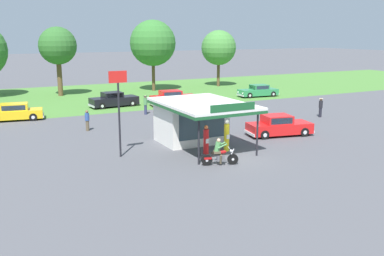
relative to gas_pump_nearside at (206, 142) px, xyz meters
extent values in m
plane|color=#4C4C51|center=(1.29, -1.25, -0.87)|extent=(300.00, 300.00, 0.00)
cube|color=#477A33|center=(1.29, 28.75, -0.87)|extent=(120.00, 24.00, 0.01)
cube|color=silver|center=(0.74, 3.55, 0.56)|extent=(4.27, 3.33, 2.88)
cube|color=#384C56|center=(0.74, 1.90, 0.62)|extent=(3.42, 0.05, 1.84)
cube|color=silver|center=(0.74, 1.79, 2.08)|extent=(4.97, 7.34, 0.16)
cube|color=#195128|center=(0.74, 1.79, 1.90)|extent=(4.97, 7.34, 0.18)
cube|color=#195128|center=(0.74, -1.85, 2.38)|extent=(2.99, 0.08, 0.44)
cylinder|color=black|center=(2.78, -1.48, 0.56)|extent=(0.12, 0.12, 2.88)
cylinder|color=black|center=(-1.29, -1.48, 0.56)|extent=(0.12, 0.12, 2.88)
cube|color=slate|center=(0.00, 0.00, -0.82)|extent=(0.44, 0.44, 0.10)
cylinder|color=red|center=(0.00, 0.00, 0.00)|extent=(0.34, 0.34, 1.55)
cube|color=white|center=(0.00, -0.18, 0.08)|extent=(0.22, 0.02, 0.28)
sphere|color=orange|center=(0.00, 0.00, 0.91)|extent=(0.26, 0.26, 0.26)
cube|color=slate|center=(1.49, 0.00, -0.82)|extent=(0.44, 0.44, 0.10)
cylinder|color=yellow|center=(1.49, 0.00, 0.10)|extent=(0.34, 0.34, 1.75)
cube|color=white|center=(1.49, -0.18, 0.19)|extent=(0.22, 0.02, 0.28)
sphere|color=white|center=(1.49, 0.00, 1.11)|extent=(0.26, 0.26, 0.26)
cylinder|color=black|center=(0.46, -2.38, -0.55)|extent=(0.64, 0.31, 0.64)
cylinder|color=silver|center=(0.46, -2.38, -0.55)|extent=(0.19, 0.17, 0.16)
cylinder|color=black|center=(-0.98, -1.88, -0.55)|extent=(0.64, 0.31, 0.64)
cylinder|color=silver|center=(-0.98, -1.88, -0.55)|extent=(0.19, 0.17, 0.16)
ellipsoid|color=#B21414|center=(-0.16, -2.16, -0.09)|extent=(0.61, 0.41, 0.24)
cube|color=#59595E|center=(-0.21, -2.15, -0.45)|extent=(0.49, 0.37, 0.36)
cube|color=black|center=(-0.49, -2.05, -0.15)|extent=(0.54, 0.40, 0.10)
cylinder|color=silver|center=(0.37, -2.35, -0.27)|extent=(0.37, 0.19, 0.71)
cylinder|color=silver|center=(0.25, -2.31, 0.11)|extent=(0.27, 0.67, 0.04)
sphere|color=silver|center=(0.35, -2.34, -0.05)|extent=(0.16, 0.16, 0.16)
cube|color=#B21414|center=(-0.93, -1.90, -0.43)|extent=(0.47, 0.32, 0.12)
cylinder|color=silver|center=(-0.54, -1.88, -0.59)|extent=(0.69, 0.31, 0.18)
cube|color=brown|center=(-0.43, -2.07, -0.09)|extent=(0.49, 0.45, 0.14)
cylinder|color=brown|center=(-0.19, -1.99, -0.49)|extent=(0.19, 0.26, 0.56)
cylinder|color=brown|center=(-0.29, -2.29, -0.49)|extent=(0.19, 0.26, 0.56)
cylinder|color=#4C8C4C|center=(-0.39, -2.08, 0.22)|extent=(0.49, 0.44, 0.60)
sphere|color=tan|center=(-0.33, -2.10, 0.60)|extent=(0.22, 0.22, 0.22)
cylinder|color=#4C8C4C|center=(-0.10, -1.97, 0.30)|extent=(0.54, 0.26, 0.31)
cylinder|color=#4C8C4C|center=(-0.23, -2.35, 0.30)|extent=(0.54, 0.26, 0.31)
cube|color=red|center=(7.46, 2.25, -0.31)|extent=(4.98, 2.80, 0.76)
cube|color=red|center=(7.23, 2.30, 0.37)|extent=(2.27, 2.03, 0.60)
cube|color=#283847|center=(8.18, 2.11, 0.37)|extent=(0.33, 1.46, 0.48)
cube|color=#283847|center=(7.39, 3.11, 0.37)|extent=(1.65, 0.36, 0.46)
cube|color=#283847|center=(7.07, 1.50, 0.37)|extent=(1.65, 0.36, 0.46)
cube|color=silver|center=(9.79, 1.78, -0.57)|extent=(0.48, 1.79, 0.18)
cube|color=silver|center=(5.13, 2.73, -0.57)|extent=(0.48, 1.79, 0.18)
sphere|color=white|center=(9.92, 2.37, -0.28)|extent=(0.18, 0.18, 0.18)
sphere|color=white|center=(9.68, 1.18, -0.28)|extent=(0.18, 0.18, 0.18)
cylinder|color=black|center=(9.20, 2.81, -0.54)|extent=(0.69, 0.33, 0.66)
cylinder|color=silver|center=(9.20, 2.81, -0.54)|extent=(0.33, 0.27, 0.30)
cylinder|color=black|center=(8.85, 1.06, -0.54)|extent=(0.69, 0.33, 0.66)
cylinder|color=silver|center=(8.85, 1.06, -0.54)|extent=(0.33, 0.27, 0.30)
cylinder|color=black|center=(6.08, 3.44, -0.54)|extent=(0.69, 0.33, 0.66)
cylinder|color=silver|center=(6.08, 3.44, -0.54)|extent=(0.33, 0.27, 0.30)
cylinder|color=black|center=(5.72, 1.70, -0.54)|extent=(0.69, 0.33, 0.66)
cylinder|color=silver|center=(5.72, 1.70, -0.54)|extent=(0.33, 0.27, 0.30)
cube|color=#2D844C|center=(17.77, 19.38, -0.34)|extent=(4.85, 2.21, 0.71)
cube|color=#2D844C|center=(17.93, 19.37, 0.28)|extent=(2.08, 1.75, 0.53)
cube|color=#283847|center=(16.98, 19.45, 0.28)|extent=(0.16, 1.40, 0.42)
cube|color=#283847|center=(17.86, 18.60, 0.28)|extent=(1.65, 0.18, 0.40)
cube|color=#283847|center=(18.00, 20.14, 0.28)|extent=(1.65, 0.18, 0.40)
cube|color=silver|center=(15.40, 19.59, -0.57)|extent=(0.27, 1.71, 0.18)
cube|color=silver|center=(20.15, 19.17, -0.57)|extent=(0.27, 1.71, 0.18)
sphere|color=white|center=(15.34, 19.02, -0.30)|extent=(0.18, 0.18, 0.18)
sphere|color=white|center=(15.44, 20.17, -0.30)|extent=(0.18, 0.18, 0.18)
cylinder|color=black|center=(16.10, 18.69, -0.54)|extent=(0.68, 0.26, 0.66)
cylinder|color=silver|center=(16.10, 18.69, -0.54)|extent=(0.32, 0.25, 0.30)
cylinder|color=black|center=(16.25, 20.36, -0.54)|extent=(0.68, 0.26, 0.66)
cylinder|color=silver|center=(16.25, 20.36, -0.54)|extent=(0.32, 0.25, 0.30)
cylinder|color=black|center=(19.29, 18.41, -0.54)|extent=(0.68, 0.26, 0.66)
cylinder|color=silver|center=(19.29, 18.41, -0.54)|extent=(0.32, 0.25, 0.30)
cylinder|color=black|center=(19.44, 20.08, -0.54)|extent=(0.68, 0.26, 0.66)
cylinder|color=silver|center=(19.44, 20.08, -0.54)|extent=(0.32, 0.25, 0.30)
cube|color=gold|center=(-9.75, 17.29, -0.33)|extent=(5.22, 2.52, 0.73)
cube|color=gold|center=(-9.56, 17.27, 0.32)|extent=(2.44, 1.90, 0.57)
cube|color=#283847|center=(-10.65, 17.42, 0.32)|extent=(0.24, 1.41, 0.46)
cube|color=#283847|center=(-9.67, 16.49, 0.32)|extent=(1.88, 0.30, 0.44)
cube|color=#283847|center=(-9.45, 18.04, 0.32)|extent=(1.88, 0.30, 0.44)
cube|color=silver|center=(-7.24, 16.93, -0.57)|extent=(0.37, 1.72, 0.18)
cylinder|color=black|center=(-8.18, 16.21, -0.54)|extent=(0.68, 0.29, 0.66)
cylinder|color=silver|center=(-8.18, 16.21, -0.54)|extent=(0.33, 0.26, 0.30)
cylinder|color=black|center=(-7.94, 17.89, -0.54)|extent=(0.68, 0.29, 0.66)
cylinder|color=silver|center=(-7.94, 17.89, -0.54)|extent=(0.33, 0.26, 0.30)
cube|color=red|center=(6.10, 18.20, -0.27)|extent=(4.98, 2.53, 0.85)
cube|color=red|center=(5.78, 18.24, 0.43)|extent=(2.35, 1.97, 0.55)
cube|color=#283847|center=(6.82, 18.11, 0.43)|extent=(0.23, 1.51, 0.44)
cube|color=#283847|center=(5.88, 19.08, 0.43)|extent=(1.82, 0.26, 0.42)
cube|color=#283847|center=(5.67, 17.41, 0.43)|extent=(1.82, 0.26, 0.42)
cube|color=silver|center=(8.50, 17.89, -0.57)|extent=(0.35, 1.84, 0.18)
cube|color=silver|center=(3.71, 18.51, -0.57)|extent=(0.35, 1.84, 0.18)
sphere|color=white|center=(8.59, 18.51, -0.23)|extent=(0.18, 0.18, 0.18)
sphere|color=white|center=(8.43, 17.28, -0.23)|extent=(0.18, 0.18, 0.18)
cylinder|color=black|center=(7.83, 18.90, -0.54)|extent=(0.68, 0.28, 0.66)
cylinder|color=silver|center=(7.83, 18.90, -0.54)|extent=(0.32, 0.26, 0.30)
cylinder|color=black|center=(7.60, 17.09, -0.54)|extent=(0.68, 0.28, 0.66)
cylinder|color=silver|center=(7.60, 17.09, -0.54)|extent=(0.32, 0.26, 0.30)
cylinder|color=black|center=(4.61, 19.31, -0.54)|extent=(0.68, 0.28, 0.66)
cylinder|color=silver|center=(4.61, 19.31, -0.54)|extent=(0.32, 0.26, 0.30)
cylinder|color=black|center=(4.38, 17.50, -0.54)|extent=(0.68, 0.28, 0.66)
cylinder|color=silver|center=(4.38, 17.50, -0.54)|extent=(0.32, 0.26, 0.30)
cube|color=black|center=(0.27, 20.20, -0.29)|extent=(5.01, 2.28, 0.82)
cube|color=black|center=(0.08, 20.18, 0.39)|extent=(2.08, 1.80, 0.53)
cube|color=#283847|center=(1.02, 20.26, 0.39)|extent=(0.17, 1.44, 0.42)
cube|color=#283847|center=(0.01, 20.97, 0.39)|extent=(1.64, 0.18, 0.40)
cube|color=#283847|center=(0.15, 19.38, 0.39)|extent=(1.64, 0.18, 0.40)
cube|color=silver|center=(2.72, 20.42, -0.57)|extent=(0.28, 1.76, 0.18)
cube|color=silver|center=(-2.18, 19.97, -0.57)|extent=(0.28, 1.76, 0.18)
sphere|color=white|center=(2.68, 21.01, -0.24)|extent=(0.18, 0.18, 0.18)
sphere|color=white|center=(2.78, 19.83, -0.24)|extent=(0.18, 0.18, 0.18)
cylinder|color=black|center=(1.84, 21.21, -0.54)|extent=(0.68, 0.26, 0.66)
cylinder|color=silver|center=(1.84, 21.21, -0.54)|extent=(0.32, 0.25, 0.30)
cylinder|color=black|center=(1.99, 19.48, -0.54)|extent=(0.68, 0.26, 0.66)
cylinder|color=silver|center=(1.99, 19.48, -0.54)|extent=(0.32, 0.25, 0.30)
cylinder|color=black|center=(-1.45, 20.91, -0.54)|extent=(0.68, 0.26, 0.66)
cylinder|color=silver|center=(-1.45, 20.91, -0.54)|extent=(0.32, 0.25, 0.30)
cylinder|color=black|center=(-1.30, 19.19, -0.54)|extent=(0.68, 0.26, 0.66)
cylinder|color=silver|center=(-1.30, 19.19, -0.54)|extent=(0.32, 0.25, 0.30)
cylinder|color=#2D3351|center=(1.60, 14.64, -0.43)|extent=(0.26, 0.26, 0.90)
cylinder|color=#4C8C4C|center=(1.60, 14.64, 0.34)|extent=(0.34, 0.34, 0.63)
sphere|color=tan|center=(1.60, 14.64, 0.78)|extent=(0.24, 0.24, 0.24)
cylinder|color=black|center=(1.60, 14.64, 0.86)|extent=(0.39, 0.39, 0.02)
cylinder|color=brown|center=(-4.91, 10.22, -0.46)|extent=(0.26, 0.26, 0.82)
cylinder|color=#2D4C8C|center=(-4.91, 10.22, 0.24)|extent=(0.34, 0.34, 0.58)
sphere|color=brown|center=(-4.91, 10.22, 0.64)|extent=(0.22, 0.22, 0.22)
cylinder|color=black|center=(15.24, 6.23, -0.44)|extent=(0.26, 0.26, 0.87)
cylinder|color=black|center=(15.24, 6.23, 0.31)|extent=(0.34, 0.34, 0.62)
sphere|color=#9E704C|center=(15.24, 6.23, 0.73)|extent=(0.24, 0.24, 0.24)
cylinder|color=beige|center=(15.24, 6.23, 0.82)|extent=(0.38, 0.38, 0.02)
cylinder|color=brown|center=(-3.20, 30.82, 1.29)|extent=(0.58, 0.58, 4.32)
sphere|color=#2D6028|center=(-3.20, 30.82, 5.12)|extent=(4.46, 4.46, 4.46)
sphere|color=#2D6028|center=(-2.41, 31.68, 4.67)|extent=(2.39, 2.39, 2.39)
cylinder|color=brown|center=(18.79, 30.51, 0.93)|extent=(0.41, 0.41, 3.60)
sphere|color=#427F38|center=(18.79, 30.51, 4.56)|extent=(4.89, 4.89, 4.89)
sphere|color=#427F38|center=(18.63, 31.45, 4.08)|extent=(3.09, 3.09, 3.09)
cylinder|color=brown|center=(8.66, 30.09, 1.11)|extent=(0.42, 0.42, 3.97)
sphere|color=#33702D|center=(8.66, 30.09, 5.32)|extent=(5.92, 5.92, 5.92)
sphere|color=#33702D|center=(8.36, 29.18, 4.73)|extent=(3.15, 3.15, 3.15)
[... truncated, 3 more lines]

